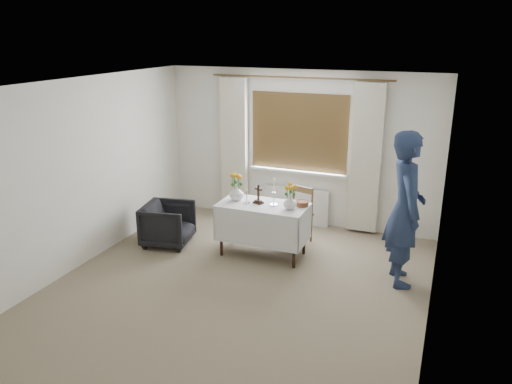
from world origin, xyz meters
TOP-DOWN VIEW (x-y plane):
  - ground at (0.00, 0.00)m, footprint 5.00×5.00m
  - altar_table at (-0.06, 1.04)m, footprint 1.24×0.64m
  - wooden_chair at (0.24, 1.64)m, footprint 0.49×0.49m
  - armchair at (-1.51, 0.88)m, footprint 0.81×0.79m
  - person at (1.84, 0.96)m, footprint 0.67×0.83m
  - radiator at (0.00, 2.42)m, footprint 1.10×0.10m
  - wooden_cross at (-0.14, 1.06)m, footprint 0.16×0.13m
  - candlestick_left at (-0.29, 1.00)m, footprint 0.14×0.14m
  - candlestick_right at (0.09, 1.07)m, footprint 0.12×0.12m
  - flower_vase_left at (-0.48, 1.08)m, footprint 0.22×0.22m
  - flower_vase_right at (0.35, 1.01)m, footprint 0.23×0.23m
  - wicker_basket at (0.46, 1.19)m, footprint 0.19×0.19m

SIDE VIEW (x-z plane):
  - ground at x=0.00m, z-range 0.00..0.00m
  - radiator at x=0.00m, z-range 0.00..0.60m
  - armchair at x=-1.51m, z-range 0.00..0.63m
  - altar_table at x=-0.06m, z-range 0.00..0.76m
  - wooden_chair at x=0.24m, z-range 0.00..0.85m
  - wicker_basket at x=0.46m, z-range 0.76..0.83m
  - flower_vase_right at x=0.35m, z-range 0.76..0.95m
  - flower_vase_left at x=-0.48m, z-range 0.76..0.98m
  - wooden_cross at x=-0.14m, z-range 0.76..1.04m
  - candlestick_left at x=-0.29m, z-range 0.76..1.14m
  - candlestick_right at x=0.09m, z-range 0.76..1.15m
  - person at x=1.84m, z-range 0.00..1.96m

